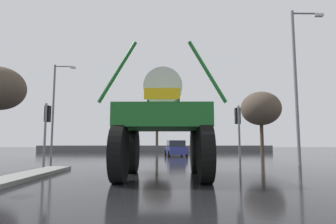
# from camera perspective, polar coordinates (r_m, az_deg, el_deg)

# --- Properties ---
(ground_plane) EXTENTS (120.00, 120.00, 0.00)m
(ground_plane) POSITION_cam_1_polar(r_m,az_deg,el_deg) (22.37, -3.53, -9.54)
(ground_plane) COLOR black
(median_island) EXTENTS (1.11, 7.46, 0.15)m
(median_island) POSITION_cam_1_polar(r_m,az_deg,el_deg) (11.48, -27.58, -11.61)
(median_island) COLOR gray
(median_island) RESTS_ON ground
(oversize_sprayer) EXTENTS (4.22, 5.24, 4.63)m
(oversize_sprayer) POSITION_cam_1_polar(r_m,az_deg,el_deg) (10.73, -0.93, -2.37)
(oversize_sprayer) COLOR black
(oversize_sprayer) RESTS_ON ground
(sedan_ahead) EXTENTS (2.21, 4.25, 1.52)m
(sedan_ahead) POSITION_cam_1_polar(r_m,az_deg,el_deg) (28.09, 1.57, -7.42)
(sedan_ahead) COLOR navy
(sedan_ahead) RESTS_ON ground
(traffic_signal_near_left) EXTENTS (0.24, 0.54, 3.30)m
(traffic_signal_near_left) POSITION_cam_1_polar(r_m,az_deg,el_deg) (15.79, -23.36, -1.69)
(traffic_signal_near_left) COLOR slate
(traffic_signal_near_left) RESTS_ON ground
(traffic_signal_near_right) EXTENTS (0.24, 0.54, 3.21)m
(traffic_signal_near_right) POSITION_cam_1_polar(r_m,az_deg,el_deg) (15.17, 14.02, -2.10)
(traffic_signal_near_right) COLOR slate
(traffic_signal_near_right) RESTS_ON ground
(streetlight_near_right) EXTENTS (1.98, 0.24, 9.25)m
(streetlight_near_right) POSITION_cam_1_polar(r_m,az_deg,el_deg) (18.39, 24.82, 6.28)
(streetlight_near_right) COLOR slate
(streetlight_near_right) RESTS_ON ground
(streetlight_far_left) EXTENTS (2.03, 0.24, 8.66)m
(streetlight_far_left) POSITION_cam_1_polar(r_m,az_deg,el_deg) (28.32, -21.97, 1.32)
(streetlight_far_left) COLOR slate
(streetlight_far_left) RESTS_ON ground
(bare_tree_right) EXTENTS (4.31, 4.31, 6.85)m
(bare_tree_right) POSITION_cam_1_polar(r_m,az_deg,el_deg) (32.31, 18.32, 0.65)
(bare_tree_right) COLOR #473828
(bare_tree_right) RESTS_ON ground
(bare_tree_far_center) EXTENTS (4.37, 4.37, 7.52)m
(bare_tree_far_center) POSITION_cam_1_polar(r_m,az_deg,el_deg) (40.70, -2.25, -0.12)
(bare_tree_far_center) COLOR #473828
(bare_tree_far_center) RESTS_ON ground
(roadside_barrier) EXTENTS (32.91, 0.24, 0.90)m
(roadside_barrier) POSITION_cam_1_polar(r_m,az_deg,el_deg) (39.49, -2.55, -7.47)
(roadside_barrier) COLOR #59595B
(roadside_barrier) RESTS_ON ground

